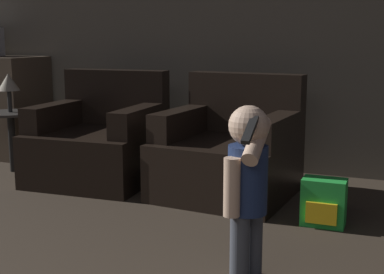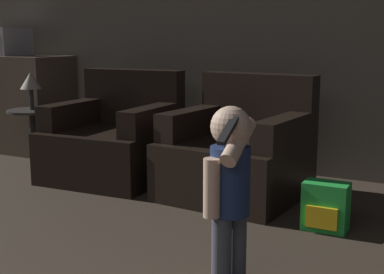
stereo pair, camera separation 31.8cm
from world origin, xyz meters
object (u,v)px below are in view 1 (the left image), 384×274
at_px(person_toddler, 247,180).
at_px(lamp, 9,83).
at_px(toy_backpack, 324,203).
at_px(armchair_right, 230,153).
at_px(armchair_left, 100,143).

relative_size(person_toddler, lamp, 2.58).
relative_size(toy_backpack, lamp, 0.90).
bearing_deg(lamp, toy_backpack, -8.22).
bearing_deg(toy_backpack, person_toddler, -104.12).
xyz_separation_m(armchair_right, toy_backpack, (0.74, -0.44, -0.16)).
height_order(toy_backpack, lamp, lamp).
relative_size(person_toddler, toy_backpack, 2.87).
xyz_separation_m(armchair_left, toy_backpack, (1.82, -0.44, -0.16)).
height_order(armchair_left, person_toddler, armchair_left).
relative_size(armchair_right, lamp, 3.01).
height_order(armchair_left, toy_backpack, armchair_left).
distance_m(armchair_left, person_toddler, 2.09).
bearing_deg(armchair_left, armchair_right, -2.68).
distance_m(armchair_left, armchair_right, 1.08).
bearing_deg(person_toddler, lamp, -96.59).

